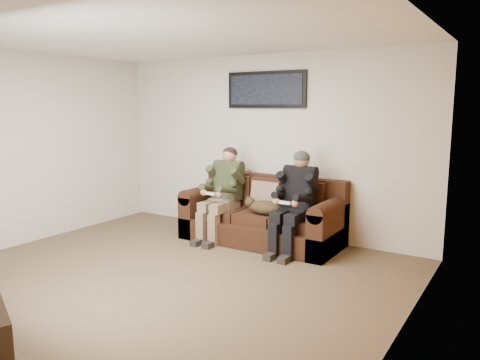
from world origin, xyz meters
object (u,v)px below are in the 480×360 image
Objects in this scene: cat at (264,207)px; framed_poster at (266,90)px; person_left at (223,188)px; person_right at (295,196)px; sofa at (264,217)px.

cat is 0.53× the size of framed_poster.
person_left is 0.71m from cat.
person_right is at bearing 3.81° from cat.
person_right is 1.98× the size of cat.
person_left is 0.99× the size of person_right.
framed_poster is at bearing 57.61° from person_left.
sofa is 3.31× the size of cat.
cat is (-0.44, -0.03, -0.19)m from person_right.
person_right is 0.48m from cat.
sofa is at bearing 162.03° from person_right.
framed_poster is at bearing 117.96° from cat.
person_right is at bearing -36.81° from framed_poster.
person_left reaches higher than sofa.
person_left is at bearing -122.39° from framed_poster.
person_right is (1.12, 0.00, 0.00)m from person_left.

